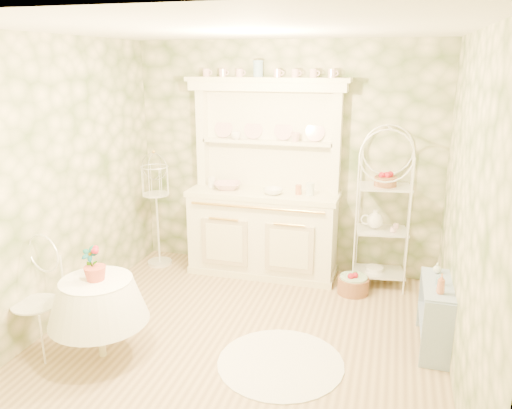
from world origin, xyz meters
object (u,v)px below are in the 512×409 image
(round_table, at_px, (99,314))
(birdcage_stand, at_px, (157,212))
(bakers_rack, at_px, (384,203))
(floor_basket, at_px, (353,283))
(kitchen_dresser, at_px, (263,180))
(cafe_chair, at_px, (36,308))
(side_shelf, at_px, (435,316))

(round_table, distance_m, birdcage_stand, 2.06)
(bakers_rack, distance_m, floor_basket, 0.94)
(kitchen_dresser, relative_size, birdcage_stand, 1.67)
(round_table, bearing_deg, floor_basket, 42.51)
(cafe_chair, bearing_deg, round_table, 16.54)
(side_shelf, height_order, cafe_chair, cafe_chair)
(bakers_rack, xyz_separation_m, floor_basket, (-0.26, -0.31, -0.85))
(bakers_rack, xyz_separation_m, birdcage_stand, (-2.68, -0.13, -0.28))
(round_table, bearing_deg, bakers_rack, 43.54)
(bakers_rack, height_order, floor_basket, bakers_rack)
(bakers_rack, xyz_separation_m, cafe_chair, (-2.81, -2.20, -0.56))
(birdcage_stand, height_order, floor_basket, birdcage_stand)
(birdcage_stand, bearing_deg, bakers_rack, 2.86)
(round_table, xyz_separation_m, cafe_chair, (-0.57, -0.07, 0.01))
(kitchen_dresser, relative_size, cafe_chair, 2.78)
(side_shelf, height_order, floor_basket, side_shelf)
(side_shelf, xyz_separation_m, round_table, (-2.76, -0.92, 0.09))
(round_table, height_order, floor_basket, round_table)
(kitchen_dresser, relative_size, side_shelf, 3.20)
(bakers_rack, bearing_deg, cafe_chair, -149.46)
(bakers_rack, relative_size, cafe_chair, 2.35)
(round_table, bearing_deg, kitchen_dresser, 67.27)
(side_shelf, relative_size, floor_basket, 1.91)
(kitchen_dresser, xyz_separation_m, cafe_chair, (-1.45, -2.17, -0.73))
(round_table, distance_m, floor_basket, 2.70)
(side_shelf, bearing_deg, cafe_chair, -162.59)
(cafe_chair, relative_size, floor_basket, 2.19)
(bakers_rack, relative_size, floor_basket, 5.16)
(bakers_rack, height_order, round_table, bakers_rack)
(bakers_rack, distance_m, cafe_chair, 3.61)
(side_shelf, xyz_separation_m, cafe_chair, (-3.33, -0.99, 0.11))
(kitchen_dresser, height_order, cafe_chair, kitchen_dresser)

